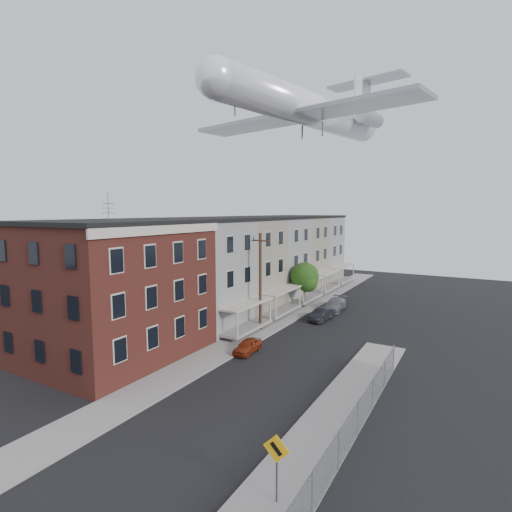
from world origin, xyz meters
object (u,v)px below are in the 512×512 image
(car_mid, at_px, (322,315))
(car_far, at_px, (335,304))
(car_near, at_px, (247,346))
(street_tree, at_px, (305,278))
(airplane, at_px, (310,110))
(warning_sign, at_px, (276,458))
(utility_pole, at_px, (260,280))

(car_mid, distance_m, car_far, 4.63)
(car_near, bearing_deg, street_tree, 93.70)
(airplane, bearing_deg, warning_sign, -70.08)
(street_tree, distance_m, car_far, 4.38)
(car_near, relative_size, car_far, 0.68)
(airplane, bearing_deg, street_tree, 119.52)
(car_far, height_order, airplane, airplane)
(warning_sign, distance_m, car_mid, 26.00)
(warning_sign, xyz_separation_m, street_tree, (-10.87, 28.95, 1.57))
(utility_pole, height_order, car_mid, utility_pole)
(car_mid, bearing_deg, warning_sign, -68.63)
(car_far, xyz_separation_m, airplane, (-2.27, -2.45, 20.60))
(street_tree, relative_size, car_near, 1.66)
(utility_pole, xyz_separation_m, car_far, (3.66, 10.50, -4.00))
(car_mid, bearing_deg, utility_pole, -118.11)
(warning_sign, relative_size, airplane, 0.10)
(street_tree, height_order, airplane, airplane)
(airplane, bearing_deg, utility_pole, -99.80)
(utility_pole, distance_m, street_tree, 10.00)
(car_near, distance_m, car_mid, 11.69)
(car_far, distance_m, airplane, 20.87)
(street_tree, distance_m, car_near, 15.96)
(car_near, bearing_deg, utility_pole, 106.98)
(airplane, bearing_deg, car_near, -87.46)
(street_tree, bearing_deg, car_mid, -49.44)
(utility_pole, bearing_deg, car_near, -70.60)
(utility_pole, relative_size, airplane, 0.31)
(utility_pole, distance_m, car_near, 7.31)
(utility_pole, bearing_deg, airplane, 80.20)
(car_near, height_order, car_far, car_far)
(utility_pole, relative_size, car_near, 2.87)
(car_mid, bearing_deg, car_near, -94.04)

